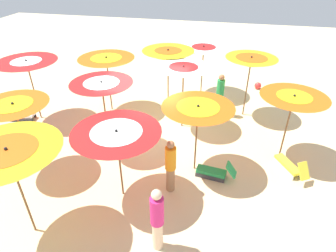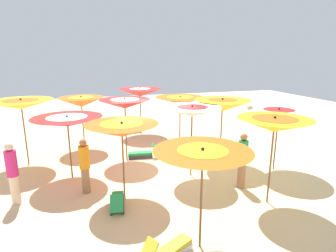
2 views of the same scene
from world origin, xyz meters
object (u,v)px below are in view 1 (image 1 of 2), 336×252
Objects in this scene: beach_umbrella_4 at (15,111)px; beach_umbrella_10 at (168,56)px; beachgoer_0 at (157,219)px; lounger_1 at (21,115)px; lounger_2 at (290,166)px; beach_umbrella_2 at (198,112)px; beach_umbrella_7 at (251,62)px; beach_umbrella_11 at (204,51)px; beach_umbrella_1 at (117,137)px; beachgoer_2 at (220,94)px; beach_umbrella_6 at (183,71)px; beach_umbrella_9 at (107,62)px; beachgoer_1 at (171,165)px; beach_umbrella_3 at (293,102)px; lounger_3 at (214,172)px; beach_umbrella_5 at (102,88)px; lounger_0 at (118,132)px; beach_umbrella_8 at (27,66)px; beach_ball at (258,86)px; beach_umbrella_0 at (8,156)px.

beach_umbrella_4 is 5.96m from beach_umbrella_10.
lounger_1 is at bearing -20.29° from beachgoer_0.
beach_umbrella_2 is at bearing 69.69° from lounger_2.
beach_umbrella_7 is 1.09× the size of beach_umbrella_11.
beachgoer_0 is (-1.84, -4.48, -1.13)m from beach_umbrella_4.
lounger_2 reaches higher than lounger_1.
beachgoer_2 is at bearing -24.38° from beach_umbrella_1.
beach_umbrella_6 reaches higher than beach_umbrella_1.
beach_umbrella_10 is (1.55, 0.88, -0.01)m from beach_umbrella_6.
beach_umbrella_9 is 5.48m from beachgoer_1.
beachgoer_0 is at bearing 143.21° from beach_umbrella_3.
lounger_3 is at bearing -151.17° from beach_umbrella_10.
beach_umbrella_7 reaches higher than beach_umbrella_4.
beach_umbrella_4 is 8.04m from beach_umbrella_7.
beachgoer_0 is (-4.43, -6.71, 0.72)m from lounger_1.
beach_umbrella_5 is 1.82× the size of lounger_0.
beach_umbrella_5 reaches higher than beachgoer_2.
lounger_1 is (-1.56, 3.21, -1.88)m from beach_umbrella_9.
beach_umbrella_3 reaches higher than beach_umbrella_1.
beachgoer_2 is at bearing -7.82° from beach_umbrella_2.
beach_umbrella_5 reaches higher than beach_umbrella_2.
beachgoer_0 is (-4.71, -6.03, -1.24)m from beach_umbrella_8.
beach_umbrella_8 is 1.81× the size of lounger_0.
beach_umbrella_4 is at bearing 127.17° from beach_umbrella_7.
beach_umbrella_6 reaches higher than beach_umbrella_3.
beach_umbrella_10 is (3.93, 1.69, 0.20)m from beach_umbrella_2.
beachgoer_2 is 3.48m from beach_ball.
beach_umbrella_8 reaches higher than beach_umbrella_4.
beach_umbrella_8 is 1.37× the size of beachgoer_0.
beach_umbrella_3 is 0.92× the size of beach_umbrella_8.
lounger_2 is 6.05m from beach_ball.
beach_umbrella_7 reaches higher than beachgoer_0.
beach_umbrella_9 is at bearing 74.54° from beach_umbrella_3.
lounger_2 is at bearing -21.25° from beachgoer_1.
beach_umbrella_2 is 5.46m from beach_umbrella_11.
beach_umbrella_0 is 1.97× the size of lounger_2.
lounger_1 is (3.01, 5.35, -1.72)m from beach_umbrella_1.
beach_umbrella_9 is 4.03m from lounger_1.
beach_umbrella_7 is 1.00× the size of beach_umbrella_10.
lounger_2 is (-4.97, -3.30, -1.82)m from beach_umbrella_11.
beach_umbrella_0 reaches higher than beach_umbrella_10.
beach_umbrella_2 is 5.04m from beach_umbrella_4.
beach_umbrella_5 is 1.09× the size of beach_umbrella_11.
lounger_2 is at bearing -127.31° from beach_umbrella_10.
beach_umbrella_0 is 6.12m from beach_umbrella_6.
beach_ball is (7.99, -3.99, -1.77)m from beach_umbrella_1.
lounger_1 is at bearing 97.92° from beach_umbrella_6.
lounger_3 is (-4.21, -2.32, -2.00)m from beach_umbrella_10.
beach_umbrella_8 is at bearing 118.45° from beach_ball.
beach_umbrella_10 reaches higher than beachgoer_2.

